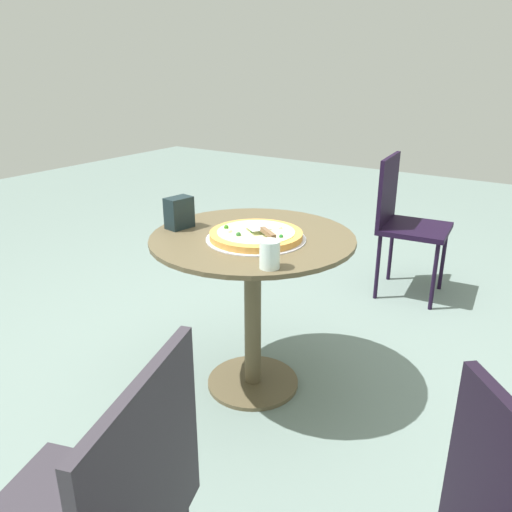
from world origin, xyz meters
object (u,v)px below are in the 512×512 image
drinking_cup (270,254)px  napkin_dispenser (179,213)px  patio_table (253,277)px  pizza_server (263,230)px  patio_chair_corner (404,216)px  pizza_on_tray (256,235)px

drinking_cup → napkin_dispenser: 0.58m
patio_table → drinking_cup: (0.25, 0.24, 0.23)m
pizza_server → drinking_cup: bearing=38.3°
pizza_server → napkin_dispenser: size_ratio=1.54×
patio_table → pizza_server: (0.05, 0.08, 0.23)m
napkin_dispenser → patio_chair_corner: bearing=-10.3°
drinking_cup → patio_table: bearing=-136.1°
patio_table → drinking_cup: 0.41m
patio_table → patio_chair_corner: bearing=171.8°
napkin_dispenser → patio_table: bearing=-65.9°
pizza_server → napkin_dispenser: napkin_dispenser is taller
pizza_server → napkin_dispenser: (0.03, -0.40, 0.01)m
pizza_on_tray → napkin_dispenser: (0.06, -0.35, 0.05)m
drinking_cup → pizza_server: bearing=-141.7°
patio_table → pizza_server: bearing=58.5°
patio_table → napkin_dispenser: bearing=-75.4°
patio_table → pizza_server: 0.25m
pizza_on_tray → napkin_dispenser: 0.36m
patio_table → napkin_dispenser: 0.41m
pizza_on_tray → drinking_cup: 0.30m
pizza_server → napkin_dispenser: 0.40m
pizza_on_tray → pizza_server: bearing=63.5°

